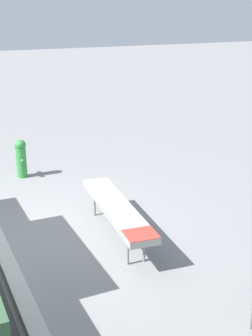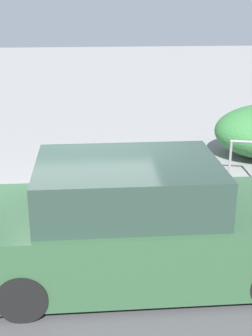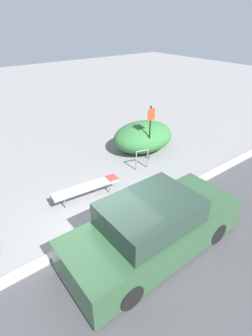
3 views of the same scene
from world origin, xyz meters
name	(u,v)px [view 2 (image 2 of 3)]	position (x,y,z in m)	size (l,w,h in m)	color
ground_plane	(84,230)	(0.00, 0.00, 0.00)	(60.00, 60.00, 0.00)	gray
curb	(84,226)	(0.00, 0.00, 0.07)	(60.00, 0.20, 0.13)	#B7B7B2
bench	(111,168)	(0.52, 1.64, 0.45)	(2.32, 0.63, 0.51)	gray
bike_rack	(243,156)	(3.24, 2.01, 0.50)	(0.55, 0.18, 0.83)	gray
parked_car_near	(139,226)	(0.74, -1.32, 0.71)	(4.77, 1.90, 1.61)	black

